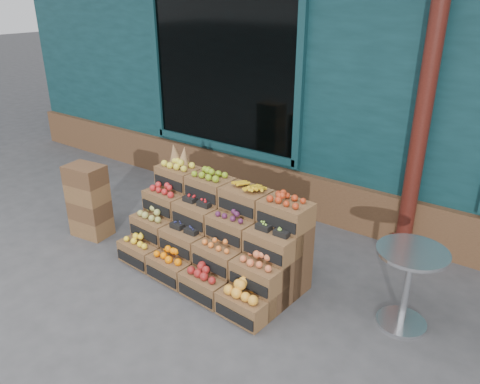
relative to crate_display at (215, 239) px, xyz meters
The scene contains 6 objects.
ground 0.63m from the crate_display, 51.57° to the right, with size 60.00×60.00×0.00m, color #3D3D3F.
shop_facade 5.14m from the crate_display, 86.24° to the left, with size 12.00×6.24×4.80m.
crate_display is the anchor object (origin of this frame).
spare_crates 1.78m from the crate_display, behind, with size 0.50×0.38×0.92m.
bistro_table 1.99m from the crate_display, ahead, with size 0.62×0.62×0.78m.
shopkeeper 2.87m from the crate_display, 115.78° to the left, with size 0.78×0.51×2.14m, color #154B24.
Camera 1 is at (2.52, -2.99, 2.85)m, focal length 35.00 mm.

